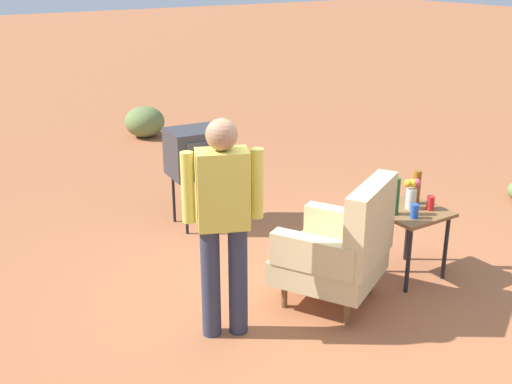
{
  "coord_description": "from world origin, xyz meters",
  "views": [
    {
      "loc": [
        2.89,
        3.59,
        2.64
      ],
      "look_at": [
        -0.06,
        -0.94,
        0.65
      ],
      "focal_mm": 44.8,
      "sensor_mm": 36.0,
      "label": 1
    }
  ],
  "objects_px": {
    "armchair": "(342,247)",
    "side_table": "(410,220)",
    "person_standing": "(223,216)",
    "soda_can_red": "(431,203)",
    "flower_vase": "(412,192)",
    "bottle_tall_amber": "(417,187)",
    "soda_can_blue": "(414,211)",
    "bottle_wine_green": "(395,196)",
    "tv_on_stand": "(198,153)"
  },
  "relations": [
    {
      "from": "armchair",
      "to": "side_table",
      "type": "bearing_deg",
      "value": -175.88
    },
    {
      "from": "person_standing",
      "to": "soda_can_red",
      "type": "height_order",
      "value": "person_standing"
    },
    {
      "from": "side_table",
      "to": "flower_vase",
      "type": "xyz_separation_m",
      "value": [
        -0.02,
        -0.03,
        0.24
      ]
    },
    {
      "from": "soda_can_red",
      "to": "person_standing",
      "type": "bearing_deg",
      "value": -4.7
    },
    {
      "from": "soda_can_red",
      "to": "bottle_tall_amber",
      "type": "relative_size",
      "value": 0.41
    },
    {
      "from": "armchair",
      "to": "bottle_tall_amber",
      "type": "xyz_separation_m",
      "value": [
        -0.96,
        -0.15,
        0.27
      ]
    },
    {
      "from": "side_table",
      "to": "soda_can_blue",
      "type": "distance_m",
      "value": 0.24
    },
    {
      "from": "side_table",
      "to": "bottle_wine_green",
      "type": "bearing_deg",
      "value": -4.11
    },
    {
      "from": "soda_can_blue",
      "to": "soda_can_red",
      "type": "height_order",
      "value": "same"
    },
    {
      "from": "bottle_wine_green",
      "to": "soda_can_blue",
      "type": "bearing_deg",
      "value": 116.29
    },
    {
      "from": "bottle_tall_amber",
      "to": "tv_on_stand",
      "type": "bearing_deg",
      "value": -59.87
    },
    {
      "from": "bottle_tall_amber",
      "to": "flower_vase",
      "type": "xyz_separation_m",
      "value": [
        0.12,
        0.06,
        -0.0
      ]
    },
    {
      "from": "side_table",
      "to": "soda_can_blue",
      "type": "relative_size",
      "value": 5.07
    },
    {
      "from": "bottle_wine_green",
      "to": "soda_can_blue",
      "type": "distance_m",
      "value": 0.2
    },
    {
      "from": "side_table",
      "to": "bottle_wine_green",
      "type": "relative_size",
      "value": 1.93
    },
    {
      "from": "bottle_wine_green",
      "to": "bottle_tall_amber",
      "type": "height_order",
      "value": "bottle_wine_green"
    },
    {
      "from": "bottle_wine_green",
      "to": "soda_can_red",
      "type": "relative_size",
      "value": 2.62
    },
    {
      "from": "bottle_tall_amber",
      "to": "flower_vase",
      "type": "distance_m",
      "value": 0.14
    },
    {
      "from": "soda_can_blue",
      "to": "flower_vase",
      "type": "relative_size",
      "value": 0.46
    },
    {
      "from": "tv_on_stand",
      "to": "soda_can_blue",
      "type": "distance_m",
      "value": 2.32
    },
    {
      "from": "flower_vase",
      "to": "bottle_tall_amber",
      "type": "bearing_deg",
      "value": -153.4
    },
    {
      "from": "tv_on_stand",
      "to": "flower_vase",
      "type": "bearing_deg",
      "value": 116.53
    },
    {
      "from": "person_standing",
      "to": "soda_can_blue",
      "type": "xyz_separation_m",
      "value": [
        -1.69,
        0.22,
        -0.26
      ]
    },
    {
      "from": "person_standing",
      "to": "soda_can_blue",
      "type": "distance_m",
      "value": 1.72
    },
    {
      "from": "person_standing",
      "to": "tv_on_stand",
      "type": "bearing_deg",
      "value": -113.4
    },
    {
      "from": "armchair",
      "to": "soda_can_red",
      "type": "bearing_deg",
      "value": 178.52
    },
    {
      "from": "person_standing",
      "to": "soda_can_blue",
      "type": "bearing_deg",
      "value": 172.66
    },
    {
      "from": "side_table",
      "to": "person_standing",
      "type": "relative_size",
      "value": 0.38
    },
    {
      "from": "tv_on_stand",
      "to": "bottle_wine_green",
      "type": "bearing_deg",
      "value": 111.28
    },
    {
      "from": "soda_can_blue",
      "to": "bottle_tall_amber",
      "type": "bearing_deg",
      "value": -137.83
    },
    {
      "from": "person_standing",
      "to": "soda_can_red",
      "type": "xyz_separation_m",
      "value": [
        -1.94,
        0.16,
        -0.26
      ]
    },
    {
      "from": "soda_can_red",
      "to": "flower_vase",
      "type": "xyz_separation_m",
      "value": [
        0.12,
        -0.11,
        0.09
      ]
    },
    {
      "from": "armchair",
      "to": "side_table",
      "type": "distance_m",
      "value": 0.81
    },
    {
      "from": "bottle_tall_amber",
      "to": "person_standing",
      "type": "bearing_deg",
      "value": 0.48
    },
    {
      "from": "armchair",
      "to": "bottle_wine_green",
      "type": "height_order",
      "value": "armchair"
    },
    {
      "from": "soda_can_blue",
      "to": "flower_vase",
      "type": "bearing_deg",
      "value": -127.96
    },
    {
      "from": "person_standing",
      "to": "side_table",
      "type": "bearing_deg",
      "value": 177.55
    },
    {
      "from": "side_table",
      "to": "flower_vase",
      "type": "height_order",
      "value": "flower_vase"
    },
    {
      "from": "armchair",
      "to": "person_standing",
      "type": "xyz_separation_m",
      "value": [
        0.99,
        -0.14,
        0.44
      ]
    },
    {
      "from": "armchair",
      "to": "flower_vase",
      "type": "distance_m",
      "value": 0.88
    },
    {
      "from": "armchair",
      "to": "person_standing",
      "type": "relative_size",
      "value": 0.65
    },
    {
      "from": "armchair",
      "to": "soda_can_blue",
      "type": "height_order",
      "value": "armchair"
    },
    {
      "from": "person_standing",
      "to": "soda_can_red",
      "type": "bearing_deg",
      "value": 175.3
    },
    {
      "from": "bottle_tall_amber",
      "to": "side_table",
      "type": "bearing_deg",
      "value": 32.51
    },
    {
      "from": "bottle_wine_green",
      "to": "bottle_tall_amber",
      "type": "distance_m",
      "value": 0.34
    },
    {
      "from": "soda_can_blue",
      "to": "soda_can_red",
      "type": "relative_size",
      "value": 1.0
    },
    {
      "from": "person_standing",
      "to": "soda_can_red",
      "type": "relative_size",
      "value": 13.44
    },
    {
      "from": "side_table",
      "to": "tv_on_stand",
      "type": "height_order",
      "value": "tv_on_stand"
    },
    {
      "from": "bottle_wine_green",
      "to": "flower_vase",
      "type": "xyz_separation_m",
      "value": [
        -0.21,
        -0.02,
        -0.01
      ]
    },
    {
      "from": "soda_can_blue",
      "to": "flower_vase",
      "type": "xyz_separation_m",
      "value": [
        -0.13,
        -0.17,
        0.09
      ]
    }
  ]
}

